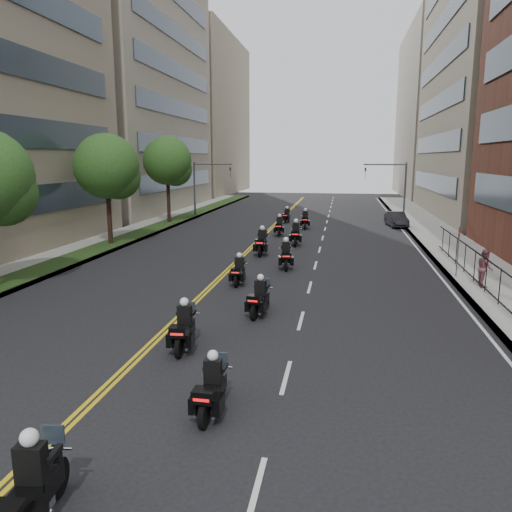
% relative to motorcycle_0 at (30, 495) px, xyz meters
% --- Properties ---
extents(ground, '(160.00, 160.00, 0.00)m').
position_rel_motorcycle_0_xyz_m(ground, '(0.21, 1.59, -0.70)').
color(ground, black).
rests_on(ground, ground).
extents(sidewalk_right, '(4.00, 90.00, 0.15)m').
position_rel_motorcycle_0_xyz_m(sidewalk_right, '(12.21, 26.59, -0.63)').
color(sidewalk_right, gray).
rests_on(sidewalk_right, ground).
extents(sidewalk_left, '(4.00, 90.00, 0.15)m').
position_rel_motorcycle_0_xyz_m(sidewalk_left, '(-11.79, 26.59, -0.63)').
color(sidewalk_left, gray).
rests_on(sidewalk_left, ground).
extents(grass_strip, '(2.00, 90.00, 0.04)m').
position_rel_motorcycle_0_xyz_m(grass_strip, '(-10.99, 26.59, -0.53)').
color(grass_strip, '#1C3513').
rests_on(grass_strip, sidewalk_left).
extents(building_right_far, '(15.00, 28.00, 26.00)m').
position_rel_motorcycle_0_xyz_m(building_right_far, '(21.71, 79.59, 12.30)').
color(building_right_far, gray).
rests_on(building_right_far, ground).
extents(building_left_mid, '(16.11, 28.00, 34.00)m').
position_rel_motorcycle_0_xyz_m(building_left_mid, '(-21.77, 49.59, 16.30)').
color(building_left_mid, gray).
rests_on(building_left_mid, ground).
extents(building_left_far, '(16.00, 28.00, 26.00)m').
position_rel_motorcycle_0_xyz_m(building_left_far, '(-21.79, 79.59, 12.30)').
color(building_left_far, gray).
rests_on(building_left_far, ground).
extents(iron_fence, '(0.05, 28.00, 1.50)m').
position_rel_motorcycle_0_xyz_m(iron_fence, '(11.21, 13.59, 0.20)').
color(iron_fence, black).
rests_on(iron_fence, sidewalk_right).
extents(street_trees, '(4.40, 38.40, 7.98)m').
position_rel_motorcycle_0_xyz_m(street_trees, '(-10.84, 20.20, 4.43)').
color(street_trees, '#311E16').
rests_on(street_trees, ground).
extents(traffic_signal_right, '(4.09, 0.20, 5.60)m').
position_rel_motorcycle_0_xyz_m(traffic_signal_right, '(9.75, 43.59, 3.00)').
color(traffic_signal_right, '#3F3F44').
rests_on(traffic_signal_right, ground).
extents(traffic_signal_left, '(4.09, 0.20, 5.60)m').
position_rel_motorcycle_0_xyz_m(traffic_signal_left, '(-9.33, 43.59, 3.00)').
color(traffic_signal_left, '#3F3F44').
rests_on(traffic_signal_left, ground).
extents(motorcycle_0, '(0.70, 2.41, 1.78)m').
position_rel_motorcycle_0_xyz_m(motorcycle_0, '(0.00, 0.00, 0.00)').
color(motorcycle_0, black).
rests_on(motorcycle_0, ground).
extents(motorcycle_1, '(0.49, 2.11, 1.56)m').
position_rel_motorcycle_0_xyz_m(motorcycle_1, '(1.89, 4.27, -0.09)').
color(motorcycle_1, black).
rests_on(motorcycle_1, ground).
extents(motorcycle_2, '(0.60, 2.27, 1.67)m').
position_rel_motorcycle_0_xyz_m(motorcycle_2, '(-0.03, 8.10, -0.04)').
color(motorcycle_2, black).
rests_on(motorcycle_2, ground).
extents(motorcycle_3, '(0.66, 2.18, 1.61)m').
position_rel_motorcycle_0_xyz_m(motorcycle_3, '(1.75, 12.03, -0.07)').
color(motorcycle_3, black).
rests_on(motorcycle_3, ground).
extents(motorcycle_4, '(0.48, 2.09, 1.54)m').
position_rel_motorcycle_0_xyz_m(motorcycle_4, '(-0.02, 16.61, -0.09)').
color(motorcycle_4, black).
rests_on(motorcycle_4, ground).
extents(motorcycle_5, '(0.71, 2.35, 1.74)m').
position_rel_motorcycle_0_xyz_m(motorcycle_5, '(1.83, 20.51, -0.02)').
color(motorcycle_5, black).
rests_on(motorcycle_5, ground).
extents(motorcycle_6, '(0.58, 2.51, 1.85)m').
position_rel_motorcycle_0_xyz_m(motorcycle_6, '(-0.12, 24.20, 0.03)').
color(motorcycle_6, black).
rests_on(motorcycle_6, ground).
extents(motorcycle_7, '(0.62, 2.52, 1.86)m').
position_rel_motorcycle_0_xyz_m(motorcycle_7, '(1.66, 28.11, 0.03)').
color(motorcycle_7, black).
rests_on(motorcycle_7, ground).
extents(motorcycle_8, '(0.59, 2.30, 1.70)m').
position_rel_motorcycle_0_xyz_m(motorcycle_8, '(-0.04, 32.41, -0.03)').
color(motorcycle_8, black).
rests_on(motorcycle_8, ground).
extents(motorcycle_9, '(0.59, 2.40, 1.77)m').
position_rel_motorcycle_0_xyz_m(motorcycle_9, '(1.69, 36.59, -0.00)').
color(motorcycle_9, black).
rests_on(motorcycle_9, ground).
extents(motorcycle_10, '(0.60, 2.10, 1.55)m').
position_rel_motorcycle_0_xyz_m(motorcycle_10, '(-0.35, 40.43, -0.09)').
color(motorcycle_10, black).
rests_on(motorcycle_10, ground).
extents(parked_sedan, '(1.90, 4.11, 1.30)m').
position_rel_motorcycle_0_xyz_m(parked_sedan, '(9.61, 39.32, -0.05)').
color(parked_sedan, black).
rests_on(parked_sedan, ground).
extents(pedestrian_b, '(0.69, 0.87, 1.76)m').
position_rel_motorcycle_0_xyz_m(pedestrian_b, '(11.41, 17.59, 0.33)').
color(pedestrian_b, brown).
rests_on(pedestrian_b, sidewalk_right).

